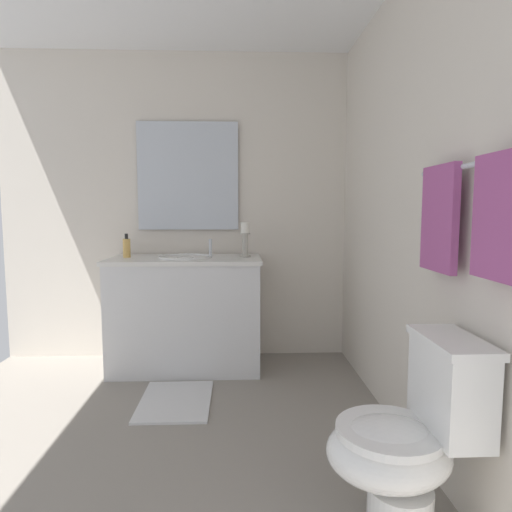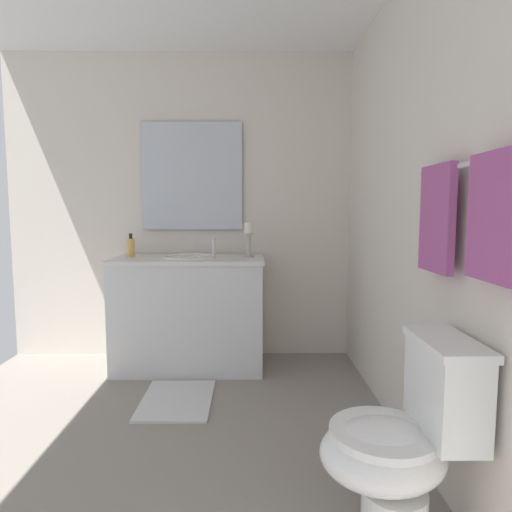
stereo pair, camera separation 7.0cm
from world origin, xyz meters
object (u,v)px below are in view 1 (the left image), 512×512
at_px(sink_basin, 185,263).
at_px(bath_mat, 176,401).
at_px(toilet, 407,440).
at_px(mirror, 188,176).
at_px(candle_holder_tall, 245,239).
at_px(towel_bar, 473,164).
at_px(vanity_cabinet, 186,313).
at_px(towel_center, 500,217).
at_px(towel_near_vanity, 439,219).
at_px(soap_bottle, 127,248).

bearing_deg(sink_basin, bath_mat, -0.09).
xyz_separation_m(toilet, bath_mat, (-1.18, -1.01, -0.36)).
relative_size(mirror, candle_holder_tall, 3.25).
distance_m(candle_holder_tall, towel_bar, 1.99).
distance_m(vanity_cabinet, bath_mat, 0.75).
bearing_deg(towel_center, toilet, -128.93).
height_order(sink_basin, toilet, sink_basin).
bearing_deg(towel_bar, vanity_cabinet, -144.86).
bearing_deg(towel_bar, bath_mat, -132.47).
bearing_deg(candle_holder_tall, sink_basin, -85.35).
distance_m(candle_holder_tall, bath_mat, 1.27).
bearing_deg(toilet, sink_basin, -150.66).
bearing_deg(towel_center, bath_mat, -137.78).
distance_m(towel_bar, bath_mat, 2.16).
xyz_separation_m(candle_holder_tall, bath_mat, (0.66, -0.45, -0.98)).
height_order(vanity_cabinet, toilet, vanity_cabinet).
relative_size(candle_holder_tall, bath_mat, 0.44).
relative_size(towel_bar, towel_center, 2.09).
bearing_deg(bath_mat, mirror, 180.00).
bearing_deg(toilet, candle_holder_tall, -162.99).
height_order(towel_near_vanity, towel_center, same).
distance_m(sink_basin, bath_mat, 1.02).
bearing_deg(soap_bottle, toilet, 38.41).
xyz_separation_m(candle_holder_tall, towel_near_vanity, (1.58, 0.77, 0.18)).
bearing_deg(mirror, vanity_cabinet, -0.01).
bearing_deg(bath_mat, toilet, 40.73).
bearing_deg(mirror, towel_bar, 31.27).
xyz_separation_m(sink_basin, mirror, (-0.28, -0.00, 0.66)).
relative_size(mirror, toilet, 1.14).
bearing_deg(sink_basin, mirror, -179.80).
bearing_deg(towel_center, mirror, -151.54).
bearing_deg(towel_near_vanity, vanity_cabinet, -141.74).
height_order(sink_basin, towel_near_vanity, towel_near_vanity).
xyz_separation_m(sink_basin, towel_bar, (1.76, 1.24, 0.55)).
relative_size(sink_basin, towel_center, 0.99).
xyz_separation_m(mirror, toilet, (2.08, 1.01, -1.11)).
bearing_deg(toilet, towel_near_vanity, 141.58).
distance_m(mirror, towel_center, 2.57).
bearing_deg(towel_near_vanity, towel_bar, 4.87).
height_order(mirror, candle_holder_tall, mirror).
bearing_deg(towel_center, soap_bottle, -140.33).
xyz_separation_m(vanity_cabinet, soap_bottle, (-0.03, -0.44, 0.50)).
height_order(vanity_cabinet, soap_bottle, soap_bottle).
height_order(sink_basin, towel_bar, towel_bar).
bearing_deg(bath_mat, candle_holder_tall, 145.66).
height_order(sink_basin, soap_bottle, soap_bottle).
height_order(soap_bottle, towel_bar, towel_bar).
bearing_deg(soap_bottle, towel_center, 39.67).
xyz_separation_m(mirror, towel_bar, (2.04, 1.24, -0.11)).
distance_m(soap_bottle, toilet, 2.41).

